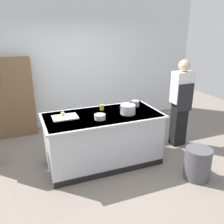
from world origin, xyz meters
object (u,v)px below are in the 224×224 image
(stock_pot, at_px, (128,109))
(trash_bin, at_px, (197,163))
(onion, at_px, (63,114))
(mixing_bowl, at_px, (100,117))
(bookshelf, at_px, (7,99))
(person_chef, at_px, (181,102))
(sauce_pan, at_px, (135,103))
(juice_cup, at_px, (102,107))

(stock_pot, bearing_deg, trash_bin, -47.82)
(trash_bin, bearing_deg, onion, 148.39)
(stock_pot, relative_size, mixing_bowl, 1.77)
(mixing_bowl, height_order, bookshelf, bookshelf)
(onion, bearing_deg, bookshelf, 117.81)
(onion, distance_m, person_chef, 2.29)
(stock_pot, distance_m, sauce_pan, 0.45)
(stock_pot, height_order, person_chef, person_chef)
(stock_pot, height_order, juice_cup, stock_pot)
(onion, bearing_deg, stock_pot, -13.46)
(juice_cup, bearing_deg, person_chef, -5.07)
(juice_cup, xyz_separation_m, person_chef, (1.58, -0.14, -0.04))
(onion, xyz_separation_m, sauce_pan, (1.36, 0.08, -0.01))
(sauce_pan, bearing_deg, stock_pot, -133.13)
(mixing_bowl, distance_m, juice_cup, 0.45)
(sauce_pan, relative_size, bookshelf, 0.13)
(person_chef, xyz_separation_m, bookshelf, (-3.17, 1.70, -0.06))
(onion, distance_m, mixing_bowl, 0.61)
(sauce_pan, xyz_separation_m, trash_bin, (0.50, -1.22, -0.70))
(mixing_bowl, bearing_deg, person_chef, 8.66)
(trash_bin, distance_m, bookshelf, 3.96)
(stock_pot, distance_m, person_chef, 1.26)
(trash_bin, xyz_separation_m, bookshelf, (-2.73, 2.80, 0.60))
(mixing_bowl, relative_size, bookshelf, 0.11)
(sauce_pan, distance_m, bookshelf, 2.74)
(onion, xyz_separation_m, trash_bin, (1.86, -1.14, -0.70))
(onion, relative_size, trash_bin, 0.15)
(sauce_pan, distance_m, person_chef, 0.94)
(stock_pot, xyz_separation_m, bookshelf, (-1.92, 1.91, -0.13))
(stock_pot, relative_size, bookshelf, 0.19)
(trash_bin, bearing_deg, mixing_bowl, 148.03)
(bookshelf, bearing_deg, sauce_pan, -35.35)
(onion, height_order, mixing_bowl, onion)
(trash_bin, height_order, bookshelf, bookshelf)
(juice_cup, height_order, trash_bin, juice_cup)
(juice_cup, xyz_separation_m, bookshelf, (-1.58, 1.56, -0.10))
(trash_bin, bearing_deg, person_chef, 68.49)
(trash_bin, bearing_deg, juice_cup, 132.87)
(bookshelf, bearing_deg, person_chef, -28.29)
(bookshelf, bearing_deg, onion, -62.19)
(mixing_bowl, xyz_separation_m, bookshelf, (-1.40, 1.97, -0.09))
(mixing_bowl, height_order, trash_bin, mixing_bowl)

